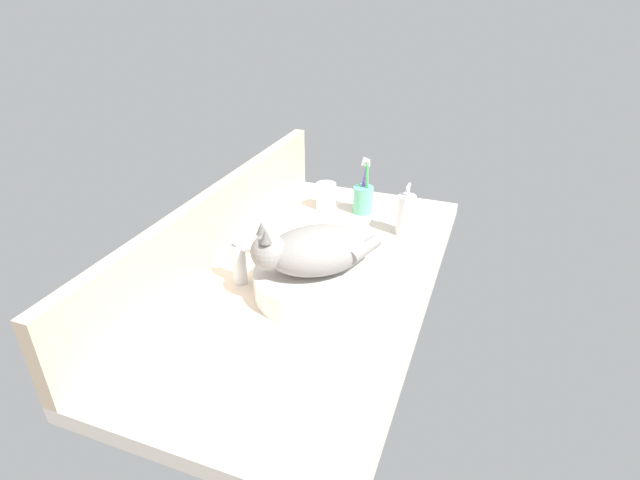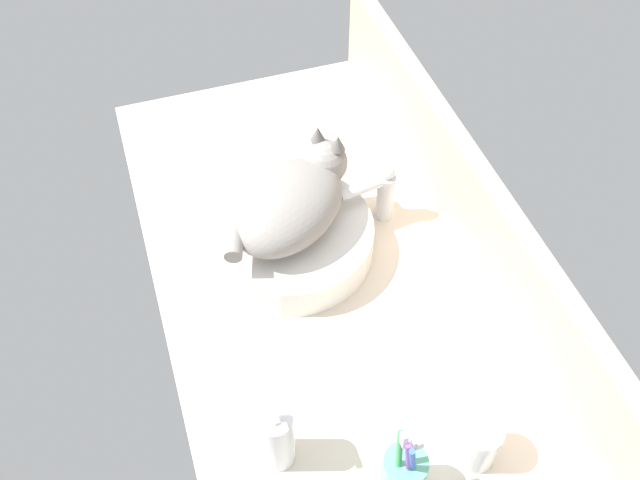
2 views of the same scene
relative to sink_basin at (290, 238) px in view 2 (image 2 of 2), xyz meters
The scene contains 8 objects.
ground_plane 9.86cm from the sink_basin, 28.92° to the left, with size 121.49×61.28×4.00cm, color beige.
backsplash_panel 34.28cm from the sink_basin, 77.60° to the left, with size 121.49×3.60×20.28cm, color #CCAD8C.
sink_basin is the anchor object (origin of this frame).
cat 9.28cm from the sink_basin, 131.38° to the left, with size 28.81×30.16×14.00cm.
faucet 19.84cm from the sink_basin, 97.43° to the left, with size 4.18×11.86×13.60cm.
soap_dispenser 41.75cm from the sink_basin, 19.22° to the right, with size 5.42×5.42×16.02cm.
toothbrush_cup 49.95cm from the sink_basin, ahead, with size 6.63×6.63×18.70cm.
water_glass 50.93cm from the sink_basin, 17.62° to the left, with size 6.78×6.78×8.90cm.
Camera 2 is at (77.50, -25.75, 107.38)cm, focal length 40.00 mm.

